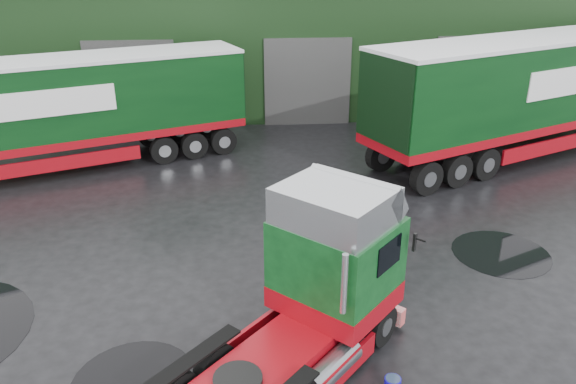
{
  "coord_description": "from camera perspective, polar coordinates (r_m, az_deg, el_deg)",
  "views": [
    {
      "loc": [
        -0.99,
        -11.71,
        7.85
      ],
      "look_at": [
        0.14,
        2.15,
        1.7
      ],
      "focal_mm": 35.0,
      "sensor_mm": 36.0,
      "label": 1
    }
  ],
  "objects": [
    {
      "name": "tree_back_b",
      "position": [
        43.33,
        10.6,
        18.06
      ],
      "size": [
        4.4,
        4.4,
        7.5
      ],
      "primitive_type": null,
      "color": "black",
      "rests_on": "ground"
    },
    {
      "name": "puddle_1",
      "position": [
        16.73,
        20.81,
        -5.83
      ],
      "size": [
        2.66,
        2.66,
        0.01
      ],
      "primitive_type": "cylinder",
      "color": "black",
      "rests_on": "ground"
    },
    {
      "name": "puddle_0",
      "position": [
        12.01,
        -15.44,
        -18.0
      ],
      "size": [
        2.42,
        2.42,
        0.01
      ],
      "primitive_type": "cylinder",
      "color": "black",
      "rests_on": "ground"
    },
    {
      "name": "lorry_right",
      "position": [
        24.06,
        22.83,
        8.81
      ],
      "size": [
        17.63,
        10.21,
        4.71
      ],
      "primitive_type": null,
      "rotation": [
        0.0,
        0.0,
        -1.15
      ],
      "color": "silver",
      "rests_on": "ground"
    },
    {
      "name": "ground",
      "position": [
        14.14,
        0.15,
        -9.88
      ],
      "size": [
        100.0,
        100.0,
        0.0
      ],
      "primitive_type": "plane",
      "color": "black"
    },
    {
      "name": "hero_tractor",
      "position": [
        10.63,
        -0.06,
        -10.85
      ],
      "size": [
        5.74,
        5.91,
        3.6
      ],
      "primitive_type": null,
      "rotation": [
        0.0,
        0.0,
        -0.75
      ],
      "color": "#0E4119",
      "rests_on": "ground"
    },
    {
      "name": "trailer_left",
      "position": [
        22.51,
        -21.69,
        7.35
      ],
      "size": [
        13.54,
        7.53,
        4.18
      ],
      "primitive_type": null,
      "rotation": [
        0.0,
        0.0,
        1.95
      ],
      "color": "silver",
      "rests_on": "ground"
    },
    {
      "name": "warehouse",
      "position": [
        32.2,
        0.77,
        15.48
      ],
      "size": [
        32.4,
        12.4,
        6.3
      ],
      "color": "black",
      "rests_on": "ground"
    }
  ]
}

